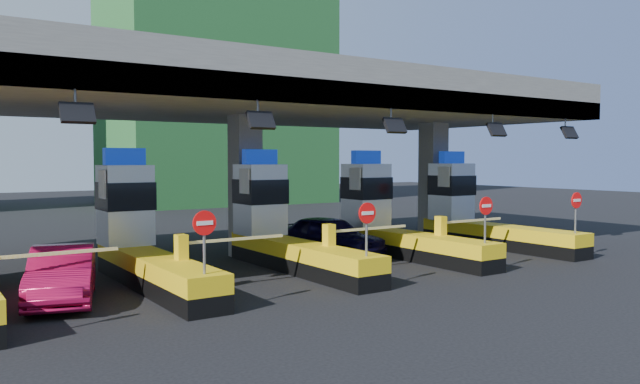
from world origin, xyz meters
TOP-DOWN VIEW (x-y plane):
  - ground at (0.00, 0.00)m, footprint 120.00×120.00m
  - toll_canopy at (0.00, 2.87)m, footprint 28.00×12.09m
  - toll_lane_left at (-5.00, 0.28)m, footprint 4.43×8.00m
  - toll_lane_center at (0.00, 0.28)m, footprint 4.43×8.00m
  - toll_lane_right at (5.00, 0.28)m, footprint 4.43×8.00m
  - toll_lane_far_right at (10.00, 0.28)m, footprint 4.43×8.00m
  - bg_building_scaffold at (12.00, 32.00)m, footprint 18.00×12.00m
  - van at (2.72, 1.18)m, footprint 2.91×4.99m
  - red_car at (-7.59, -1.22)m, footprint 2.69×4.71m

SIDE VIEW (x-z plane):
  - ground at x=0.00m, z-range 0.00..0.00m
  - red_car at x=-7.59m, z-range 0.00..1.47m
  - van at x=2.72m, z-range 0.00..1.59m
  - toll_lane_left at x=-5.00m, z-range -0.68..3.47m
  - toll_lane_center at x=0.00m, z-range -0.68..3.47m
  - toll_lane_right at x=5.00m, z-range -0.68..3.47m
  - toll_lane_far_right at x=10.00m, z-range -0.68..3.47m
  - toll_canopy at x=0.00m, z-range 2.63..9.63m
  - bg_building_scaffold at x=12.00m, z-range 0.00..28.00m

